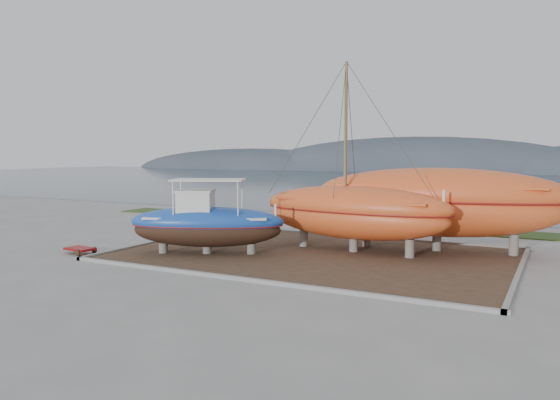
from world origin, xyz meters
The scene contains 11 objects.
ground centered at (0.00, 0.00, 0.00)m, with size 140.00×140.00×0.00m, color gray.
dirt_patch centered at (0.00, 4.00, 0.03)m, with size 18.00×12.00×0.06m, color #422D1E.
curb_frame centered at (0.00, 4.00, 0.07)m, with size 18.60×12.60×0.15m, color gray, non-canonical shape.
grass_strip centered at (0.00, 15.50, 0.04)m, with size 44.00×3.00×0.08m, color #284219.
sea centered at (0.00, 70.00, 0.00)m, with size 260.00×100.00×0.04m, color #1A2D35, non-canonical shape.
mountain_ridge centered at (0.00, 125.00, 0.00)m, with size 200.00×36.00×20.00m, color #333D49, non-canonical shape.
blue_caique centered at (-4.70, 1.79, 1.87)m, with size 7.49×2.34×3.61m, color #1C4CAE, non-canonical shape.
white_dinghy centered at (-7.56, 5.44, 0.70)m, with size 4.27×1.60×1.28m, color white, non-canonical shape.
orange_sailboat centered at (1.46, 5.55, 4.71)m, with size 9.91×2.92×9.29m, color #DE5322, non-canonical shape.
orange_bare_hull centered at (5.06, 7.70, 2.07)m, with size 12.26×3.68×4.02m, color #DE5322, non-canonical shape.
red_trailer centered at (-10.35, -0.93, 0.15)m, with size 2.12×1.06×0.30m, color maroon, non-canonical shape.
Camera 1 is at (10.56, -19.80, 4.98)m, focal length 35.00 mm.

